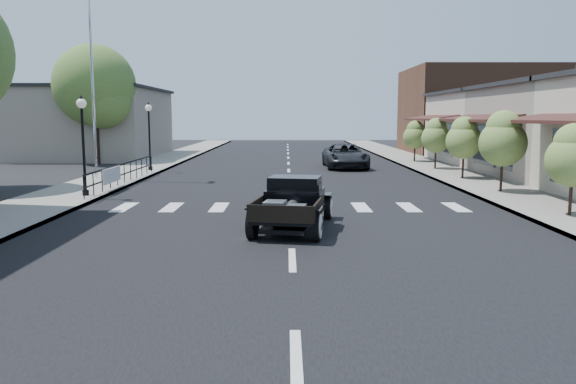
{
  "coord_description": "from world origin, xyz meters",
  "views": [
    {
      "loc": [
        -0.12,
        -14.67,
        3.05
      ],
      "look_at": [
        -0.08,
        0.6,
        1.0
      ],
      "focal_mm": 35.0,
      "sensor_mm": 36.0,
      "label": 1
    }
  ],
  "objects": [
    {
      "name": "small_tree_b",
      "position": [
        8.3,
        7.17,
        1.67
      ],
      "size": [
        1.82,
        1.82,
        3.04
      ],
      "primitive_type": null,
      "color": "olive",
      "rests_on": "sidewalk_right"
    },
    {
      "name": "banner",
      "position": [
        -7.22,
        8.0,
        0.45
      ],
      "size": [
        0.04,
        2.2,
        0.6
      ],
      "primitive_type": null,
      "color": "silver",
      "rests_on": "sidewalk_left"
    },
    {
      "name": "small_tree_a",
      "position": [
        8.3,
        1.75,
        1.46
      ],
      "size": [
        1.57,
        1.57,
        2.62
      ],
      "primitive_type": null,
      "color": "olive",
      "rests_on": "sidewalk_right"
    },
    {
      "name": "storefront_far",
      "position": [
        15.0,
        22.0,
        2.25
      ],
      "size": [
        10.0,
        9.0,
        4.5
      ],
      "primitive_type": "cube",
      "color": "beige",
      "rests_on": "ground"
    },
    {
      "name": "small_tree_c",
      "position": [
        8.3,
        11.99,
        1.56
      ],
      "size": [
        1.69,
        1.69,
        2.81
      ],
      "primitive_type": null,
      "color": "olive",
      "rests_on": "sidewalk_right"
    },
    {
      "name": "road_markings",
      "position": [
        0.0,
        10.0,
        0.0
      ],
      "size": [
        12.0,
        60.0,
        0.06
      ],
      "primitive_type": null,
      "color": "silver",
      "rests_on": "ground"
    },
    {
      "name": "small_tree_e",
      "position": [
        8.3,
        22.18,
        1.43
      ],
      "size": [
        1.53,
        1.53,
        2.56
      ],
      "primitive_type": null,
      "color": "olive",
      "rests_on": "sidewalk_right"
    },
    {
      "name": "ground",
      "position": [
        0.0,
        0.0,
        0.0
      ],
      "size": [
        120.0,
        120.0,
        0.0
      ],
      "primitive_type": "plane",
      "color": "black",
      "rests_on": "ground"
    },
    {
      "name": "small_tree_d",
      "position": [
        8.3,
        16.99,
        1.52
      ],
      "size": [
        1.64,
        1.64,
        2.73
      ],
      "primitive_type": null,
      "color": "olive",
      "rests_on": "sidewalk_right"
    },
    {
      "name": "lamp_post_c",
      "position": [
        -7.6,
        16.0,
        1.99
      ],
      "size": [
        0.36,
        0.36,
        3.68
      ],
      "primitive_type": null,
      "color": "black",
      "rests_on": "sidewalk_left"
    },
    {
      "name": "sidewalk_left",
      "position": [
        -8.5,
        15.0,
        0.07
      ],
      "size": [
        3.0,
        80.0,
        0.15
      ],
      "primitive_type": "cube",
      "color": "gray",
      "rests_on": "ground"
    },
    {
      "name": "lamp_post_b",
      "position": [
        -7.6,
        6.0,
        1.99
      ],
      "size": [
        0.36,
        0.36,
        3.68
      ],
      "primitive_type": null,
      "color": "black",
      "rests_on": "sidewalk_left"
    },
    {
      "name": "far_building_right",
      "position": [
        15.5,
        32.0,
        3.5
      ],
      "size": [
        11.0,
        10.0,
        7.0
      ],
      "primitive_type": "cube",
      "color": "brown",
      "rests_on": "ground"
    },
    {
      "name": "flagpole",
      "position": [
        -9.2,
        12.0,
        6.23
      ],
      "size": [
        0.12,
        0.12,
        12.16
      ],
      "primitive_type": "cylinder",
      "color": "silver",
      "rests_on": "sidewalk_left"
    },
    {
      "name": "low_building_left",
      "position": [
        -15.0,
        28.0,
        2.5
      ],
      "size": [
        10.0,
        12.0,
        5.0
      ],
      "primitive_type": "cube",
      "color": "gray",
      "rests_on": "ground"
    },
    {
      "name": "big_tree_far",
      "position": [
        -12.5,
        22.0,
        3.84
      ],
      "size": [
        5.23,
        5.23,
        7.69
      ],
      "primitive_type": null,
      "color": "#4C6B2D",
      "rests_on": "ground"
    },
    {
      "name": "hotrod_pickup",
      "position": [
        0.07,
        0.41,
        0.73
      ],
      "size": [
        2.68,
        4.49,
        1.46
      ],
      "primitive_type": null,
      "rotation": [
        0.0,
        0.0,
        -0.18
      ],
      "color": "black",
      "rests_on": "ground"
    },
    {
      "name": "road",
      "position": [
        0.0,
        15.0,
        0.01
      ],
      "size": [
        14.0,
        80.0,
        0.02
      ],
      "primitive_type": "cube",
      "color": "black",
      "rests_on": "ground"
    },
    {
      "name": "railing",
      "position": [
        -7.3,
        10.0,
        0.65
      ],
      "size": [
        0.08,
        10.0,
        1.0
      ],
      "primitive_type": null,
      "color": "black",
      "rests_on": "sidewalk_left"
    },
    {
      "name": "sidewalk_right",
      "position": [
        8.5,
        15.0,
        0.07
      ],
      "size": [
        3.0,
        80.0,
        0.15
      ],
      "primitive_type": "cube",
      "color": "gray",
      "rests_on": "ground"
    },
    {
      "name": "second_car",
      "position": [
        3.37,
        18.68,
        0.72
      ],
      "size": [
        2.51,
        5.25,
        1.44
      ],
      "primitive_type": "imported",
      "rotation": [
        0.0,
        0.0,
        0.02
      ],
      "color": "black",
      "rests_on": "ground"
    }
  ]
}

